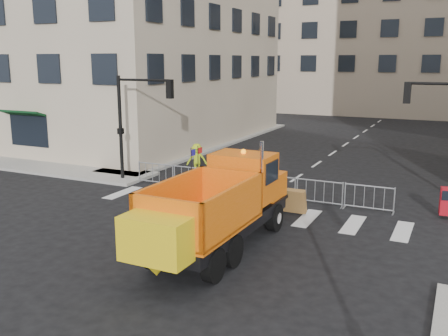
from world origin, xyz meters
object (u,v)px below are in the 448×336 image
at_px(cop_c, 260,196).
at_px(newspaper_box, 446,201).
at_px(plow_truck, 218,205).
at_px(worker, 197,159).
at_px(cop_b, 260,184).
at_px(cop_a, 278,190).

bearing_deg(cop_c, newspaper_box, -179.56).
xyz_separation_m(plow_truck, worker, (-5.64, 8.86, -0.58)).
bearing_deg(cop_c, worker, -67.31).
xyz_separation_m(worker, newspaper_box, (12.24, -1.90, -0.29)).
distance_m(cop_b, worker, 5.47).
height_order(plow_truck, cop_a, plow_truck).
distance_m(cop_b, cop_c, 2.48).
relative_size(plow_truck, worker, 5.41).
relative_size(cop_a, worker, 1.02).
bearing_deg(worker, plow_truck, -84.26).
distance_m(cop_a, cop_b, 1.55).
distance_m(cop_b, newspaper_box, 7.58).
bearing_deg(newspaper_box, worker, 162.69).
height_order(worker, newspaper_box, worker).
relative_size(worker, newspaper_box, 1.53).
xyz_separation_m(plow_truck, newspaper_box, (6.59, 6.96, -0.87)).
xyz_separation_m(plow_truck, cop_a, (0.26, 5.11, -0.70)).
relative_size(cop_a, newspaper_box, 1.57).
height_order(plow_truck, cop_b, plow_truck).
bearing_deg(cop_a, cop_c, 73.23).
bearing_deg(plow_truck, cop_b, 9.44).
xyz_separation_m(cop_c, newspaper_box, (6.62, 3.18, -0.21)).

